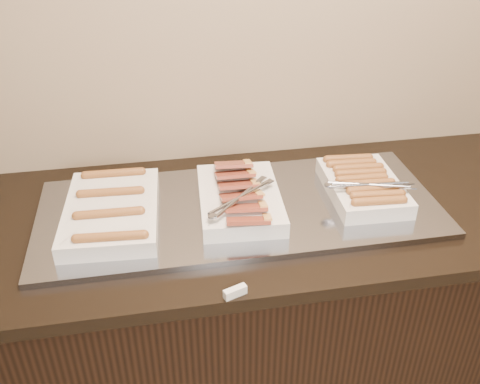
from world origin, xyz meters
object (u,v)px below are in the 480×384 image
(warming_tray, at_px, (240,209))
(dish_left, at_px, (112,211))
(counter, at_px, (245,317))
(dish_center, at_px, (240,198))
(dish_right, at_px, (363,185))

(warming_tray, bearing_deg, dish_left, 180.00)
(counter, bearing_deg, warming_tray, 180.00)
(dish_center, bearing_deg, counter, 15.66)
(warming_tray, bearing_deg, dish_right, -0.69)
(dish_left, height_order, dish_center, dish_center)
(dish_center, bearing_deg, warming_tray, 73.99)
(counter, xyz_separation_m, warming_tray, (-0.02, 0.00, 0.46))
(counter, relative_size, dish_center, 5.34)
(dish_left, bearing_deg, warming_tray, 3.47)
(dish_left, xyz_separation_m, dish_center, (0.37, -0.00, 0.00))
(warming_tray, distance_m, dish_right, 0.39)
(warming_tray, distance_m, dish_center, 0.04)
(dish_left, relative_size, dish_right, 1.25)
(counter, xyz_separation_m, dish_left, (-0.39, 0.00, 0.50))
(dish_left, bearing_deg, dish_center, 2.83)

